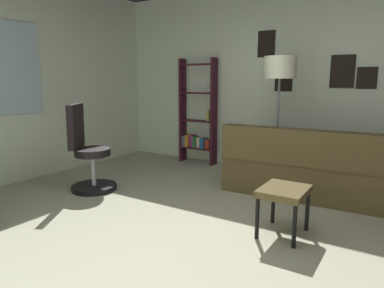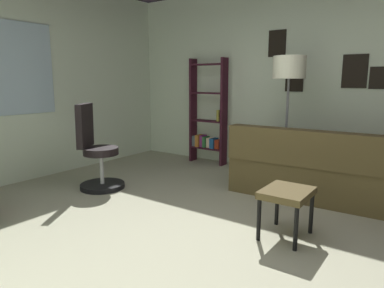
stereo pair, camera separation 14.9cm
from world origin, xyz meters
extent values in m
cube|color=#A6A58A|center=(0.00, 0.00, -0.05)|extent=(5.30, 6.10, 0.10)
cube|color=silver|center=(0.00, 3.10, 1.38)|extent=(5.30, 0.10, 2.76)
cube|color=silver|center=(0.13, 3.04, 1.52)|extent=(0.90, 0.03, 1.20)
cube|color=silver|center=(2.70, 0.00, 1.38)|extent=(0.10, 6.10, 2.76)
cube|color=black|center=(2.64, -0.56, 1.48)|extent=(0.02, 0.31, 0.43)
cube|color=black|center=(2.64, 0.52, 1.90)|extent=(0.02, 0.26, 0.38)
cube|color=black|center=(2.64, -0.86, 1.40)|extent=(0.02, 0.24, 0.28)
cube|color=black|center=(2.64, 0.24, 1.35)|extent=(0.02, 0.26, 0.28)
cube|color=brown|center=(1.75, -0.41, 0.22)|extent=(0.88, 1.98, 0.43)
cube|color=brown|center=(1.43, -0.43, 0.63)|extent=(0.27, 1.95, 0.40)
cube|color=brown|center=(1.72, 0.49, 0.53)|extent=(0.81, 0.17, 0.20)
cube|color=brown|center=(2.47, -0.96, 0.22)|extent=(0.61, 0.83, 0.43)
cube|color=red|center=(1.55, -0.47, 0.60)|extent=(0.20, 0.42, 0.41)
cube|color=beige|center=(1.54, -0.29, 0.60)|extent=(0.24, 0.42, 0.41)
cube|color=brown|center=(0.47, -0.51, 0.41)|extent=(0.47, 0.38, 0.06)
cylinder|color=black|center=(0.27, -0.67, 0.19)|extent=(0.04, 0.04, 0.38)
cylinder|color=black|center=(0.68, -0.67, 0.19)|extent=(0.04, 0.04, 0.38)
cylinder|color=black|center=(0.27, -0.34, 0.19)|extent=(0.04, 0.04, 0.38)
cylinder|color=black|center=(0.68, -0.34, 0.19)|extent=(0.04, 0.04, 0.38)
cylinder|color=black|center=(0.47, 1.92, 0.03)|extent=(0.56, 0.56, 0.06)
cylinder|color=#B2B2B7|center=(0.47, 1.92, 0.27)|extent=(0.05, 0.05, 0.43)
cylinder|color=black|center=(0.47, 1.92, 0.49)|extent=(0.44, 0.44, 0.09)
cube|color=black|center=(0.37, 2.08, 0.81)|extent=(0.38, 0.28, 0.55)
cube|color=#381320|center=(2.43, 1.28, 0.86)|extent=(0.18, 0.04, 1.72)
cube|color=#381320|center=(2.43, 1.88, 0.86)|extent=(0.18, 0.04, 1.72)
cube|color=#381320|center=(2.43, 1.58, 0.25)|extent=(0.18, 0.56, 0.02)
cube|color=#381320|center=(2.43, 1.58, 0.71)|extent=(0.18, 0.56, 0.02)
cube|color=#381320|center=(2.43, 1.58, 1.16)|extent=(0.18, 0.56, 0.02)
cube|color=#381320|center=(2.43, 1.58, 1.62)|extent=(0.18, 0.56, 0.02)
cube|color=maroon|center=(2.45, 1.38, 0.33)|extent=(0.14, 0.08, 0.15)
cube|color=#1B4F8F|center=(2.43, 1.46, 0.34)|extent=(0.17, 0.07, 0.16)
cube|color=beige|center=(2.45, 1.55, 0.34)|extent=(0.13, 0.08, 0.16)
cube|color=#296A33|center=(2.44, 1.63, 0.35)|extent=(0.15, 0.05, 0.18)
cube|color=#7C286A|center=(2.45, 1.68, 0.36)|extent=(0.15, 0.06, 0.20)
cube|color=#BC7129|center=(2.43, 1.76, 0.36)|extent=(0.17, 0.07, 0.20)
cube|color=#4C5862|center=(2.44, 1.84, 0.35)|extent=(0.16, 0.08, 0.18)
cube|color=olive|center=(2.44, 1.36, 0.81)|extent=(0.15, 0.04, 0.18)
cylinder|color=slate|center=(1.98, 0.08, 0.01)|extent=(0.28, 0.28, 0.03)
cylinder|color=slate|center=(1.98, 0.08, 0.71)|extent=(0.03, 0.03, 1.36)
cylinder|color=white|center=(1.98, 0.08, 1.53)|extent=(0.41, 0.41, 0.28)
camera|label=1|loc=(-2.44, -1.38, 1.37)|focal=32.46mm
camera|label=2|loc=(-2.36, -1.51, 1.37)|focal=32.46mm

